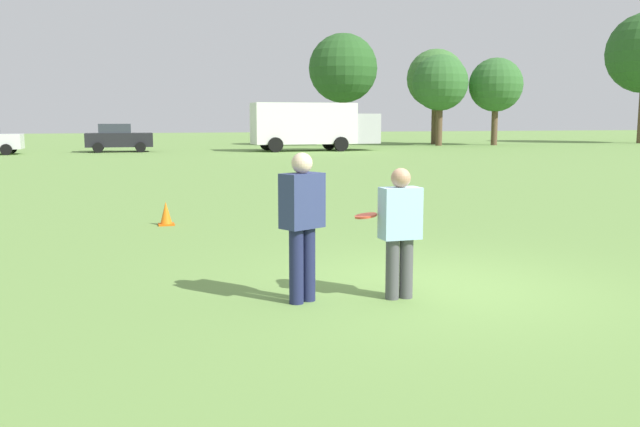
{
  "coord_description": "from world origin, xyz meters",
  "views": [
    {
      "loc": [
        -3.89,
        -7.77,
        2.15
      ],
      "look_at": [
        -1.46,
        0.32,
        0.97
      ],
      "focal_mm": 38.07,
      "sensor_mm": 36.0,
      "label": 1
    }
  ],
  "objects_px": {
    "parked_car_mid_right": "(118,138)",
    "traffic_cone": "(166,214)",
    "frisbee": "(366,216)",
    "box_truck": "(313,125)",
    "player_defender": "(400,226)",
    "player_thrower": "(302,219)"
  },
  "relations": [
    {
      "from": "parked_car_mid_right",
      "to": "traffic_cone",
      "type": "bearing_deg",
      "value": -88.65
    },
    {
      "from": "traffic_cone",
      "to": "frisbee",
      "type": "bearing_deg",
      "value": -73.58
    },
    {
      "from": "parked_car_mid_right",
      "to": "box_truck",
      "type": "xyz_separation_m",
      "value": [
        12.53,
        -2.11,
        0.83
      ]
    },
    {
      "from": "player_defender",
      "to": "box_truck",
      "type": "relative_size",
      "value": 0.18
    },
    {
      "from": "player_thrower",
      "to": "parked_car_mid_right",
      "type": "bearing_deg",
      "value": 92.79
    },
    {
      "from": "traffic_cone",
      "to": "parked_car_mid_right",
      "type": "height_order",
      "value": "parked_car_mid_right"
    },
    {
      "from": "player_defender",
      "to": "frisbee",
      "type": "height_order",
      "value": "player_defender"
    },
    {
      "from": "player_thrower",
      "to": "parked_car_mid_right",
      "type": "relative_size",
      "value": 0.42
    },
    {
      "from": "player_defender",
      "to": "parked_car_mid_right",
      "type": "distance_m",
      "value": 38.89
    },
    {
      "from": "parked_car_mid_right",
      "to": "box_truck",
      "type": "height_order",
      "value": "box_truck"
    },
    {
      "from": "player_defender",
      "to": "box_truck",
      "type": "bearing_deg",
      "value": 75.49
    },
    {
      "from": "player_thrower",
      "to": "player_defender",
      "type": "distance_m",
      "value": 1.18
    },
    {
      "from": "player_defender",
      "to": "frisbee",
      "type": "xyz_separation_m",
      "value": [
        -0.38,
        0.15,
        0.12
      ]
    },
    {
      "from": "player_defender",
      "to": "parked_car_mid_right",
      "type": "bearing_deg",
      "value": 94.48
    },
    {
      "from": "player_thrower",
      "to": "parked_car_mid_right",
      "type": "distance_m",
      "value": 38.64
    },
    {
      "from": "parked_car_mid_right",
      "to": "box_truck",
      "type": "relative_size",
      "value": 0.49
    },
    {
      "from": "traffic_cone",
      "to": "box_truck",
      "type": "distance_m",
      "value": 32.3
    },
    {
      "from": "player_defender",
      "to": "box_truck",
      "type": "xyz_separation_m",
      "value": [
        9.49,
        36.65,
        0.87
      ]
    },
    {
      "from": "player_thrower",
      "to": "traffic_cone",
      "type": "relative_size",
      "value": 3.68
    },
    {
      "from": "traffic_cone",
      "to": "parked_car_mid_right",
      "type": "distance_m",
      "value": 32.17
    },
    {
      "from": "player_defender",
      "to": "frisbee",
      "type": "relative_size",
      "value": 5.81
    },
    {
      "from": "player_thrower",
      "to": "frisbee",
      "type": "distance_m",
      "value": 0.78
    }
  ]
}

